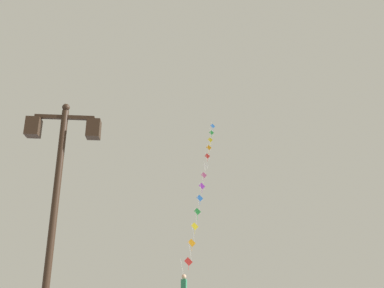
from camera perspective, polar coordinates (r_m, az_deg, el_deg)
twin_lantern_lamp_post at (r=8.58m, az=-18.44°, el=-3.90°), size 1.52×0.28×4.97m
kite_train at (r=30.19m, az=1.57°, el=-5.23°), size 4.28×15.29×16.08m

